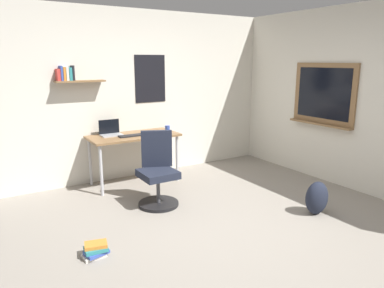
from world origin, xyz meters
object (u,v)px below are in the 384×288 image
(coffee_mug, at_px, (167,128))
(backpack, at_px, (317,198))
(desk, at_px, (134,140))
(laptop, at_px, (111,132))
(computer_mouse, at_px, (149,133))
(keyboard, at_px, (131,136))
(book_stack_on_floor, at_px, (96,250))
(office_chair, at_px, (158,174))

(coffee_mug, bearing_deg, backpack, -68.51)
(desk, distance_m, backpack, 2.70)
(laptop, bearing_deg, desk, -27.01)
(computer_mouse, height_order, coffee_mug, coffee_mug)
(keyboard, height_order, book_stack_on_floor, keyboard)
(office_chair, relative_size, backpack, 2.31)
(coffee_mug, bearing_deg, keyboard, -175.43)
(office_chair, xyz_separation_m, book_stack_on_floor, (-1.10, -0.87, -0.34))
(office_chair, xyz_separation_m, keyboard, (0.00, 0.85, 0.35))
(laptop, height_order, coffee_mug, laptop)
(keyboard, xyz_separation_m, backpack, (1.50, -2.16, -0.56))
(laptop, bearing_deg, backpack, -54.18)
(coffee_mug, height_order, book_stack_on_floor, coffee_mug)
(desk, relative_size, keyboard, 3.56)
(laptop, bearing_deg, keyboard, -45.03)
(computer_mouse, relative_size, coffee_mug, 1.13)
(keyboard, bearing_deg, office_chair, -90.07)
(laptop, distance_m, computer_mouse, 0.56)
(backpack, relative_size, book_stack_on_floor, 1.61)
(desk, height_order, coffee_mug, coffee_mug)
(laptop, distance_m, keyboard, 0.33)
(backpack, bearing_deg, laptop, 125.82)
(desk, height_order, keyboard, keyboard)
(desk, bearing_deg, book_stack_on_floor, -123.01)
(book_stack_on_floor, bearing_deg, keyboard, 57.32)
(laptop, distance_m, book_stack_on_floor, 2.26)
(coffee_mug, bearing_deg, computer_mouse, -171.76)
(backpack, bearing_deg, book_stack_on_floor, 170.34)
(book_stack_on_floor, bearing_deg, office_chair, 38.28)
(office_chair, distance_m, book_stack_on_floor, 1.44)
(laptop, distance_m, coffee_mug, 0.87)
(coffee_mug, xyz_separation_m, backpack, (0.87, -2.21, -0.59))
(backpack, bearing_deg, office_chair, 138.77)
(backpack, height_order, book_stack_on_floor, backpack)
(laptop, xyz_separation_m, computer_mouse, (0.51, -0.23, -0.04))
(keyboard, relative_size, backpack, 0.90)
(desk, bearing_deg, office_chair, -94.12)
(laptop, height_order, book_stack_on_floor, laptop)
(keyboard, bearing_deg, computer_mouse, -0.00)
(keyboard, xyz_separation_m, book_stack_on_floor, (-1.10, -1.72, -0.69))
(office_chair, relative_size, keyboard, 2.57)
(backpack, bearing_deg, computer_mouse, 119.36)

